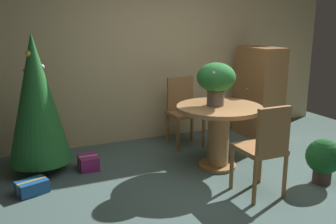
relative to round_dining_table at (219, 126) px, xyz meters
The scene contains 11 objects.
ground_plane 0.90m from the round_dining_table, 104.73° to the right, with size 6.60×6.60×0.00m, color #4C6660.
back_wall_panel 1.69m from the round_dining_table, 97.16° to the left, with size 6.00×0.10×2.60m, color beige.
round_dining_table is the anchor object (origin of this frame).
flower_vase 0.57m from the round_dining_table, 129.97° to the left, with size 0.46×0.46×0.51m.
wooden_chair_far 0.96m from the round_dining_table, 90.00° to the left, with size 0.44×0.40×0.97m.
wooden_chair_near 0.86m from the round_dining_table, 90.00° to the right, with size 0.41×0.44×0.97m.
holiday_tree 2.15m from the round_dining_table, 159.43° to the left, with size 0.73×0.73×1.64m.
gift_box_blue 2.21m from the round_dining_table, behind, with size 0.35×0.29×0.14m.
gift_box_purple 1.64m from the round_dining_table, 158.21° to the left, with size 0.23×0.28×0.17m.
wooden_cabinet 1.51m from the round_dining_table, 34.57° to the left, with size 0.44×0.74×1.37m.
potted_plant 1.22m from the round_dining_table, 47.08° to the right, with size 0.39×0.39×0.51m.
Camera 1 is at (-2.16, -3.01, 1.78)m, focal length 40.27 mm.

